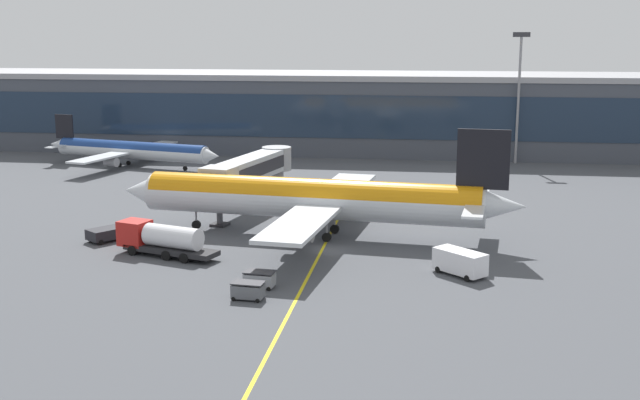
{
  "coord_description": "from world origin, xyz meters",
  "views": [
    {
      "loc": [
        10.19,
        -78.12,
        21.7
      ],
      "look_at": [
        -1.29,
        3.41,
        4.5
      ],
      "focal_mm": 44.84,
      "sensor_mm": 36.0,
      "label": 1
    }
  ],
  "objects": [
    {
      "name": "baggage_cart_0",
      "position": [
        -4.58,
        -16.16,
        0.78
      ],
      "size": [
        2.78,
        1.83,
        1.48
      ],
      "color": "#595B60",
      "rests_on": "ground_plane"
    },
    {
      "name": "jet_bridge",
      "position": [
        -11.82,
        17.66,
        5.2
      ],
      "size": [
        7.52,
        20.44,
        6.92
      ],
      "color": "#B2B7BC",
      "rests_on": "ground_plane"
    },
    {
      "name": "crew_van",
      "position": [
        12.99,
        -6.75,
        1.31
      ],
      "size": [
        5.1,
        4.93,
        2.3
      ],
      "color": "white",
      "rests_on": "ground_plane"
    },
    {
      "name": "ground_plane",
      "position": [
        0.0,
        0.0,
        0.0
      ],
      "size": [
        700.0,
        700.0,
        0.0
      ],
      "primitive_type": "plane",
      "color": "#47494F"
    },
    {
      "name": "main_airliner",
      "position": [
        -2.31,
        5.38,
        4.23
      ],
      "size": [
        44.97,
        35.7,
        12.26
      ],
      "color": "silver",
      "rests_on": "ground_plane"
    },
    {
      "name": "baggage_cart_1",
      "position": [
        -4.3,
        -12.97,
        0.78
      ],
      "size": [
        2.78,
        1.83,
        1.48
      ],
      "color": "gray",
      "rests_on": "ground_plane"
    },
    {
      "name": "apron_light_mast_0",
      "position": [
        24.42,
        59.82,
        12.92
      ],
      "size": [
        2.8,
        0.5,
        21.93
      ],
      "color": "gray",
      "rests_on": "ground_plane"
    },
    {
      "name": "fuel_tanker",
      "position": [
        -16.15,
        -4.34,
        1.75
      ],
      "size": [
        11.04,
        5.71,
        3.25
      ],
      "color": "#232326",
      "rests_on": "ground_plane"
    },
    {
      "name": "terminal_building",
      "position": [
        1.59,
        71.77,
        7.26
      ],
      "size": [
        166.09,
        22.32,
        14.49
      ],
      "color": "#424751",
      "rests_on": "ground_plane"
    },
    {
      "name": "apron_lead_in_line",
      "position": [
        -0.61,
        2.0,
        0.0
      ],
      "size": [
        0.58,
        80.0,
        0.01
      ],
      "primitive_type": "cube",
      "rotation": [
        0.0,
        0.0,
        0.0
      ],
      "color": "yellow",
      "rests_on": "ground_plane"
    },
    {
      "name": "pushback_tug",
      "position": [
        -23.82,
        0.42,
        0.85
      ],
      "size": [
        4.12,
        4.42,
        1.4
      ],
      "color": "black",
      "rests_on": "ground_plane"
    },
    {
      "name": "commuter_jet_far",
      "position": [
        -39.15,
        47.26,
        2.79
      ],
      "size": [
        32.8,
        26.41,
        8.19
      ],
      "color": "silver",
      "rests_on": "ground_plane"
    }
  ]
}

